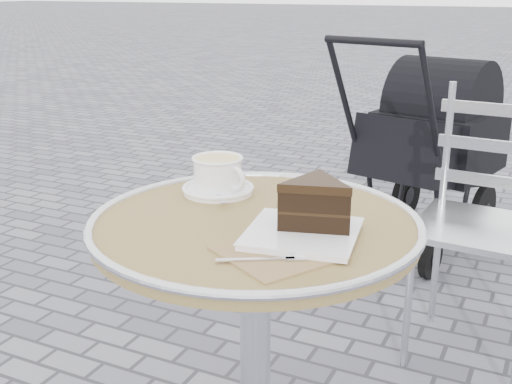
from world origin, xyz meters
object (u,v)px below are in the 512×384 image
at_px(cafe_table, 255,290).
at_px(cake_plate_set, 312,211).
at_px(bistro_chair, 491,193).
at_px(cappuccino_set, 218,177).
at_px(baby_stroller, 428,152).

bearing_deg(cafe_table, cake_plate_set, -11.74).
height_order(cake_plate_set, bistro_chair, bistro_chair).
height_order(cappuccino_set, bistro_chair, bistro_chair).
height_order(cake_plate_set, baby_stroller, baby_stroller).
bearing_deg(baby_stroller, cake_plate_set, -72.89).
relative_size(cappuccino_set, baby_stroller, 0.18).
xyz_separation_m(cappuccino_set, cake_plate_set, (0.31, -0.17, 0.01)).
relative_size(cake_plate_set, baby_stroller, 0.34).
bearing_deg(bistro_chair, baby_stroller, 116.87).
relative_size(bistro_chair, baby_stroller, 0.85).
bearing_deg(cafe_table, baby_stroller, 89.45).
distance_m(cappuccino_set, cake_plate_set, 0.35).
bearing_deg(cafe_table, cappuccino_set, 140.32).
xyz_separation_m(cappuccino_set, baby_stroller, (0.18, 1.72, -0.31)).
distance_m(cafe_table, cake_plate_set, 0.26).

